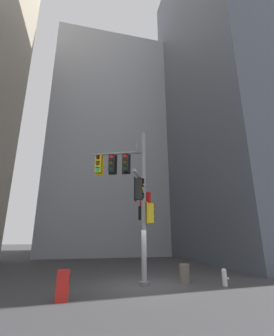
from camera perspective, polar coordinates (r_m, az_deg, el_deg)
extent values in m
plane|color=#38383A|center=(12.08, 1.81, -27.11)|extent=(120.00, 120.00, 0.00)
cube|color=#4C5460|center=(31.75, 25.74, 17.56)|extent=(16.27, 16.27, 38.30)
cube|color=#9399A3|center=(36.65, -6.31, 3.80)|extent=(17.15, 17.15, 29.76)
cylinder|color=gray|center=(11.99, 1.64, -8.54)|extent=(0.25, 0.25, 7.77)
cylinder|color=#595B5E|center=(12.07, 1.81, -26.73)|extent=(0.46, 0.46, 0.16)
cylinder|color=gray|center=(12.90, -4.62, 3.63)|extent=(2.64, 1.15, 0.14)
cylinder|color=gray|center=(11.05, 0.53, -2.16)|extent=(1.13, 2.22, 0.14)
cube|color=black|center=(12.80, -2.67, 0.92)|extent=(0.46, 0.20, 1.14)
cube|color=black|center=(12.62, -2.84, 1.18)|extent=(0.44, 0.44, 1.00)
cylinder|color=red|center=(12.55, -2.99, 2.97)|extent=(0.21, 0.13, 0.20)
cube|color=black|center=(12.58, -2.99, 3.50)|extent=(0.23, 0.15, 0.02)
cylinder|color=#3C2C06|center=(12.44, -3.01, 1.45)|extent=(0.21, 0.13, 0.20)
cube|color=black|center=(12.47, -3.01, 1.99)|extent=(0.23, 0.15, 0.02)
cylinder|color=#06311C|center=(12.33, -3.04, -0.09)|extent=(0.21, 0.13, 0.20)
cube|color=black|center=(12.36, -3.03, 0.45)|extent=(0.23, 0.15, 0.02)
cube|color=black|center=(12.96, -6.00, 0.77)|extent=(0.46, 0.20, 1.14)
cube|color=black|center=(12.79, -6.21, 1.02)|extent=(0.44, 0.44, 1.00)
cylinder|color=red|center=(12.71, -6.38, 2.79)|extent=(0.21, 0.13, 0.20)
cube|color=black|center=(12.75, -6.37, 3.31)|extent=(0.23, 0.15, 0.02)
cylinder|color=#3C2C06|center=(12.60, -6.43, 1.29)|extent=(0.21, 0.13, 0.20)
cube|color=black|center=(12.64, -6.42, 1.82)|extent=(0.23, 0.15, 0.02)
cylinder|color=#06311C|center=(12.50, -6.48, -0.24)|extent=(0.21, 0.13, 0.20)
cube|color=black|center=(12.53, -6.47, 0.30)|extent=(0.23, 0.15, 0.02)
cube|color=yellow|center=(13.17, -9.23, 0.62)|extent=(0.46, 0.20, 1.14)
cube|color=yellow|center=(13.00, -9.48, 0.86)|extent=(0.44, 0.44, 1.00)
cylinder|color=#360605|center=(12.92, -9.67, 2.61)|extent=(0.21, 0.13, 0.20)
cube|color=black|center=(12.96, -9.65, 3.12)|extent=(0.23, 0.15, 0.02)
cylinder|color=#3C2C06|center=(12.82, -9.75, 1.13)|extent=(0.21, 0.13, 0.20)
cube|color=black|center=(12.85, -9.73, 1.65)|extent=(0.23, 0.15, 0.02)
cylinder|color=#19C672|center=(12.72, -9.82, -0.38)|extent=(0.21, 0.13, 0.20)
cube|color=black|center=(12.74, -9.80, 0.15)|extent=(0.23, 0.15, 0.02)
cube|color=black|center=(10.95, -0.45, -5.26)|extent=(0.23, 0.45, 1.14)
cube|color=black|center=(10.92, 0.53, -5.22)|extent=(0.45, 0.45, 1.00)
cylinder|color=#360605|center=(10.95, 1.56, -3.38)|extent=(0.14, 0.21, 0.20)
cube|color=black|center=(10.98, 1.58, -2.77)|extent=(0.16, 0.23, 0.02)
cylinder|color=yellow|center=(10.88, 1.57, -5.17)|extent=(0.14, 0.21, 0.20)
cube|color=black|center=(10.90, 1.60, -4.55)|extent=(0.16, 0.23, 0.02)
cylinder|color=#06311C|center=(10.82, 1.59, -6.99)|extent=(0.14, 0.21, 0.20)
cube|color=black|center=(10.84, 1.61, -6.37)|extent=(0.16, 0.23, 0.02)
cube|color=gold|center=(11.96, 2.31, -11.12)|extent=(0.05, 0.48, 1.14)
cube|color=gold|center=(12.00, 3.21, -11.12)|extent=(0.35, 0.35, 1.00)
cylinder|color=red|center=(12.09, 4.12, -9.48)|extent=(0.07, 0.20, 0.20)
cube|color=black|center=(12.11, 4.13, -8.92)|extent=(0.08, 0.22, 0.02)
cylinder|color=#3C2C06|center=(12.06, 4.15, -11.13)|extent=(0.07, 0.20, 0.20)
cube|color=black|center=(12.07, 4.17, -10.56)|extent=(0.08, 0.22, 0.02)
cylinder|color=#06311C|center=(12.03, 4.19, -12.79)|extent=(0.07, 0.20, 0.20)
cube|color=black|center=(12.04, 4.20, -12.22)|extent=(0.08, 0.22, 0.02)
cube|color=white|center=(12.69, -0.04, 4.27)|extent=(0.36, 1.53, 0.28)
cube|color=#19479E|center=(12.69, -0.04, 4.27)|extent=(0.35, 1.49, 0.24)
cube|color=red|center=(12.21, 2.06, -7.90)|extent=(0.51, 0.41, 0.80)
cube|color=white|center=(12.21, 2.06, -7.90)|extent=(0.48, 0.38, 0.76)
cube|color=black|center=(12.15, 1.78, -11.13)|extent=(0.57, 0.23, 0.72)
cube|color=white|center=(12.15, 1.78, -11.13)|extent=(0.53, 0.21, 0.68)
cylinder|color=silver|center=(12.53, 20.94, -24.37)|extent=(0.22, 0.22, 0.59)
sphere|color=silver|center=(12.48, 20.76, -22.78)|extent=(0.23, 0.23, 0.23)
cylinder|color=silver|center=(12.62, 21.59, -24.12)|extent=(0.10, 0.09, 0.09)
cube|color=red|center=(9.62, -17.96, -25.98)|extent=(0.44, 0.36, 1.04)
cube|color=black|center=(9.57, -16.36, -24.88)|extent=(0.01, 0.29, 0.38)
cylinder|color=#59514C|center=(12.78, 11.77, -24.22)|extent=(0.49, 0.49, 0.88)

